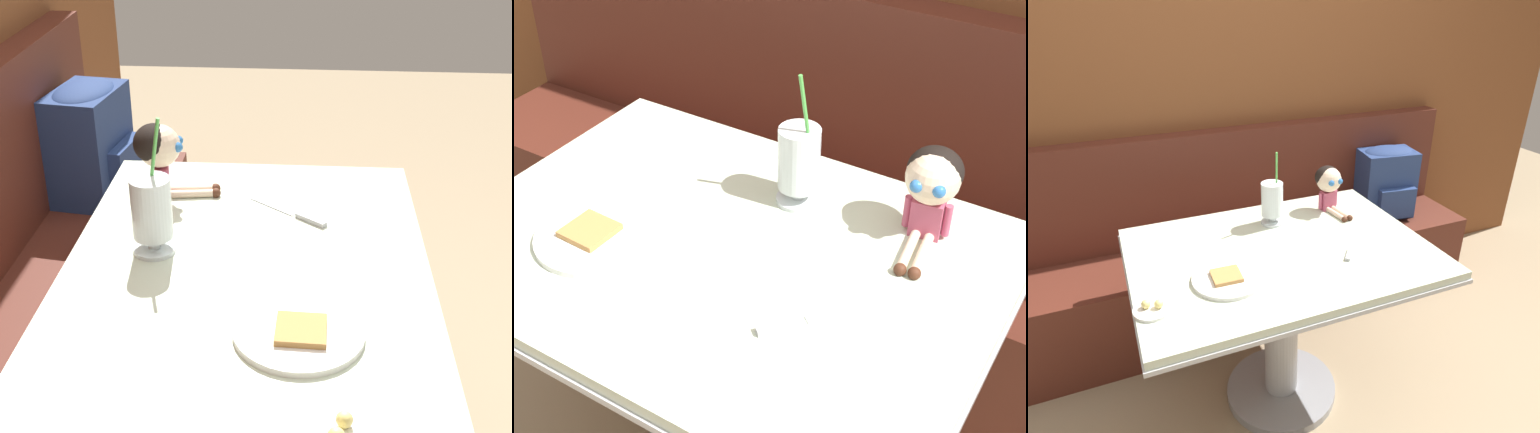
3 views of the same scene
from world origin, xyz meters
The scene contains 10 objects.
ground_plane centered at (0.00, 0.00, 0.00)m, with size 8.00×8.00×0.00m, color #998466.
wood_panel_wall centered at (0.00, 1.05, 1.20)m, with size 4.40×0.08×2.40m, color brown.
booth_bench centered at (0.00, 0.81, 0.33)m, with size 2.60×0.48×1.00m.
diner_table centered at (0.00, 0.18, 0.54)m, with size 1.11×0.81×0.74m.
toast_plate centered at (-0.24, 0.06, 0.75)m, with size 0.25×0.25×0.03m.
milkshake_glass centered at (0.05, 0.39, 0.84)m, with size 0.10×0.10×0.31m.
butter_saucer centered at (-0.49, -0.01, 0.75)m, with size 0.12×0.12×0.04m.
butter_knife centered at (0.23, 0.07, 0.74)m, with size 0.16×0.20×0.01m.
seated_doll centered at (0.33, 0.43, 0.87)m, with size 0.13×0.23×0.20m.
backpack centered at (0.90, 0.78, 0.66)m, with size 0.33×0.28×0.41m.
Camera 3 is at (-0.55, -1.15, 1.59)m, focal length 31.20 mm.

